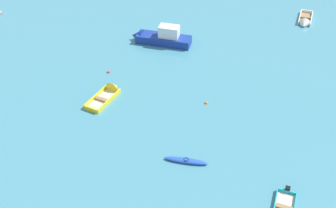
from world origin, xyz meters
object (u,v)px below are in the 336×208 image
(kayak_blue_cluster_outer, at_px, (186,161))
(rowboat_yellow_back_row_left, at_px, (110,92))
(motor_launch_deep_blue_back_row_center, at_px, (160,37))
(rowboat_white_far_left, at_px, (305,22))
(mooring_buoy_midfield, at_px, (109,72))
(mooring_buoy_near_foreground, at_px, (206,103))

(kayak_blue_cluster_outer, distance_m, rowboat_yellow_back_row_left, 10.39)
(rowboat_yellow_back_row_left, relative_size, motor_launch_deep_blue_back_row_center, 0.62)
(rowboat_white_far_left, height_order, mooring_buoy_midfield, rowboat_white_far_left)
(rowboat_white_far_left, bearing_deg, mooring_buoy_midfield, -153.61)
(kayak_blue_cluster_outer, relative_size, rowboat_yellow_back_row_left, 0.78)
(mooring_buoy_midfield, bearing_deg, rowboat_yellow_back_row_left, -79.52)
(motor_launch_deep_blue_back_row_center, bearing_deg, kayak_blue_cluster_outer, -81.96)
(rowboat_yellow_back_row_left, height_order, mooring_buoy_near_foreground, rowboat_yellow_back_row_left)
(mooring_buoy_near_foreground, bearing_deg, rowboat_white_far_left, 50.91)
(kayak_blue_cluster_outer, distance_m, mooring_buoy_near_foreground, 7.07)
(kayak_blue_cluster_outer, distance_m, mooring_buoy_midfield, 13.47)
(rowboat_white_far_left, xyz_separation_m, mooring_buoy_near_foreground, (-12.33, -15.18, -0.19))
(rowboat_white_far_left, distance_m, motor_launch_deep_blue_back_row_center, 17.30)
(rowboat_white_far_left, distance_m, rowboat_yellow_back_row_left, 24.99)
(kayak_blue_cluster_outer, distance_m, rowboat_white_far_left, 26.18)
(kayak_blue_cluster_outer, bearing_deg, motor_launch_deep_blue_back_row_center, 98.04)
(rowboat_yellow_back_row_left, relative_size, mooring_buoy_midfield, 12.28)
(mooring_buoy_near_foreground, bearing_deg, rowboat_yellow_back_row_left, 171.55)
(rowboat_yellow_back_row_left, bearing_deg, motor_launch_deep_blue_back_row_center, 65.82)
(kayak_blue_cluster_outer, height_order, rowboat_yellow_back_row_left, rowboat_yellow_back_row_left)
(rowboat_yellow_back_row_left, bearing_deg, rowboat_white_far_left, 33.90)
(rowboat_white_far_left, bearing_deg, mooring_buoy_near_foreground, -129.09)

